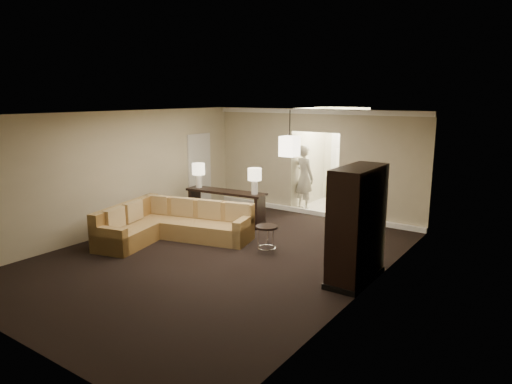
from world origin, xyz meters
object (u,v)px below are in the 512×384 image
Objects in this scene: console_table at (226,204)px; armoire at (357,227)px; sectional_sofa at (171,225)px; coffee_table at (193,223)px; drink_table at (267,233)px; person at (305,174)px.

armoire is at bearing -26.84° from console_table.
sectional_sofa is 0.79m from coffee_table.
armoire is 2.12m from drink_table.
armoire reaches higher than drink_table.
drink_table is (2.07, -1.28, -0.09)m from console_table.
armoire is (4.09, -1.58, 0.46)m from console_table.
armoire is at bearing -11.22° from sectional_sofa.
drink_table is (2.22, 0.49, 0.07)m from sectional_sofa.
sectional_sofa reaches higher than coffee_table.
coffee_table is at bearing 92.33° from person.
console_table is at bearing 78.70° from coffee_table.
sectional_sofa reaches higher than console_table.
console_table is (0.20, 1.00, 0.30)m from coffee_table.
drink_table is at bearing 171.50° from armoire.
armoire is 3.54× the size of drink_table.
coffee_table is 2.29m from drink_table.
person reaches higher than drink_table.
console_table is at bearing 71.41° from sectional_sofa.
sectional_sofa is 2.27m from drink_table.
person is (1.10, 4.07, 0.68)m from sectional_sofa.
armoire is 5.00m from person.
armoire reaches higher than sectional_sofa.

